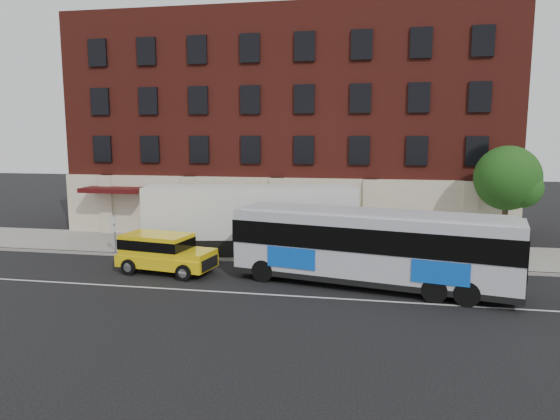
% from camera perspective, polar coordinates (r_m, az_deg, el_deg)
% --- Properties ---
extents(ground, '(120.00, 120.00, 0.00)m').
position_cam_1_polar(ground, '(22.66, -6.07, -9.51)').
color(ground, black).
rests_on(ground, ground).
extents(sidewalk, '(60.00, 6.00, 0.15)m').
position_cam_1_polar(sidewalk, '(31.06, -1.33, -4.34)').
color(sidewalk, gray).
rests_on(sidewalk, ground).
extents(kerb, '(60.00, 0.25, 0.15)m').
position_cam_1_polar(kerb, '(28.21, -2.59, -5.68)').
color(kerb, gray).
rests_on(kerb, ground).
extents(lane_line, '(60.00, 0.12, 0.01)m').
position_cam_1_polar(lane_line, '(23.11, -5.71, -9.12)').
color(lane_line, silver).
rests_on(lane_line, ground).
extents(building, '(30.00, 12.10, 15.00)m').
position_cam_1_polar(building, '(38.06, 1.09, 9.42)').
color(building, maroon).
rests_on(building, sidewalk).
extents(sign_pole, '(0.30, 0.20, 2.50)m').
position_cam_1_polar(sign_pole, '(31.06, -18.01, -2.17)').
color(sign_pole, gray).
rests_on(sign_pole, ground).
extents(street_tree, '(3.60, 3.60, 6.20)m').
position_cam_1_polar(street_tree, '(31.09, 24.11, 3.01)').
color(street_tree, '#322619').
rests_on(street_tree, sidewalk).
extents(city_bus, '(13.14, 5.40, 3.52)m').
position_cam_1_polar(city_bus, '(23.73, 10.17, -3.90)').
color(city_bus, '#B8B9C3').
rests_on(city_bus, ground).
extents(yellow_suv, '(5.27, 2.86, 1.96)m').
position_cam_1_polar(yellow_suv, '(26.59, -13.00, -4.45)').
color(yellow_suv, yellow).
rests_on(yellow_suv, ground).
extents(shipping_container, '(12.28, 4.50, 4.01)m').
position_cam_1_polar(shipping_container, '(29.46, -3.27, -1.27)').
color(shipping_container, black).
rests_on(shipping_container, ground).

